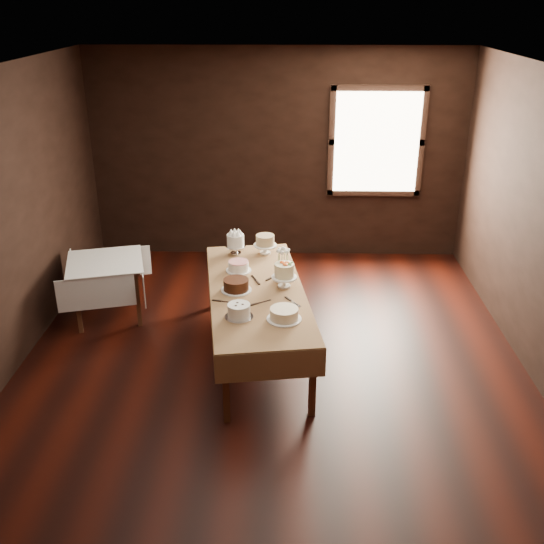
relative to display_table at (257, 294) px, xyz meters
The scene contains 21 objects.
floor 0.75m from the display_table, 61.95° to the right, with size 5.00×6.00×0.01m, color black.
ceiling 2.15m from the display_table, 61.95° to the right, with size 5.00×6.00×0.01m, color beige.
wall_back 2.81m from the display_table, 86.78° to the left, with size 5.00×0.02×2.80m, color black.
wall_front 3.37m from the display_table, 87.34° to the right, with size 5.00×0.02×2.80m, color black.
window 3.16m from the display_table, 61.29° to the left, with size 1.10×0.05×1.30m, color #FFEABF.
display_table is the anchor object (origin of this frame).
side_table 1.88m from the display_table, 156.22° to the left, with size 1.00×1.00×0.68m.
cake_meringue 0.96m from the display_table, 107.18° to the left, with size 0.25×0.25×0.24m.
cake_speckled 0.94m from the display_table, 86.93° to the left, with size 0.26×0.26×0.23m.
cake_lattice 0.49m from the display_table, 115.94° to the left, with size 0.27×0.27×0.10m.
cake_chocolate 0.23m from the display_table, behind, with size 0.30×0.30×0.12m.
cake_flowers 0.32m from the display_table, 13.40° to the left, with size 0.27×0.27×0.26m.
cake_swirl 0.62m from the display_table, 102.32° to the right, with size 0.26×0.26×0.13m.
cake_cream 0.68m from the display_table, 66.01° to the right, with size 0.35×0.35×0.11m.
cake_server_a 0.30m from the display_table, 73.05° to the right, with size 0.24×0.03×0.01m, color silver.
cake_server_b 0.49m from the display_table, 39.42° to the right, with size 0.24×0.03×0.01m, color silver.
cake_server_c 0.26m from the display_table, 99.16° to the left, with size 0.24×0.03×0.01m, color silver.
cake_server_d 0.38m from the display_table, 59.81° to the left, with size 0.24×0.03×0.01m, color silver.
cake_server_e 0.39m from the display_table, 129.79° to the right, with size 0.24×0.03×0.01m, color silver.
flower_vase 0.39m from the display_table, 47.29° to the left, with size 0.11×0.11×0.12m, color #2D2823.
flower_bouquet 0.48m from the display_table, 47.29° to the left, with size 0.14×0.14×0.20m, color white, non-canonical shape.
Camera 1 is at (0.14, -5.19, 3.37)m, focal length 40.93 mm.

